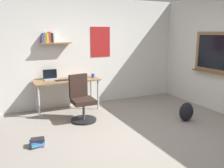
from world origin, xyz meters
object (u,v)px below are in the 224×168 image
desk (67,83)px  backpack (186,112)px  computer_mouse (76,79)px  laptop (51,77)px  keyboard (64,80)px  coffee_mug (93,76)px  book_stack_on_floor (37,143)px  office_chair (82,101)px

desk → backpack: size_ratio=3.77×
computer_mouse → backpack: computer_mouse is taller
desk → computer_mouse: 0.24m
laptop → backpack: size_ratio=0.80×
computer_mouse → keyboard: bearing=180.0°
laptop → computer_mouse: (0.54, -0.21, -0.04)m
keyboard → coffee_mug: (0.71, 0.05, 0.04)m
desk → backpack: 2.69m
laptop → book_stack_on_floor: (-0.59, -1.71, -0.72)m
office_chair → coffee_mug: (0.53, 0.73, 0.37)m
office_chair → computer_mouse: (0.10, 0.68, 0.34)m
desk → office_chair: 0.80m
keyboard → book_stack_on_floor: size_ratio=1.51×
laptop → keyboard: (0.26, -0.21, -0.04)m
desk → laptop: (-0.33, 0.14, 0.13)m
office_chair → book_stack_on_floor: 1.35m
computer_mouse → coffee_mug: coffee_mug is taller
office_chair → computer_mouse: office_chair is taller
desk → backpack: bearing=-40.1°
office_chair → computer_mouse: bearing=81.7°
office_chair → laptop: (-0.44, 0.90, 0.38)m
desk → laptop: size_ratio=4.74×
computer_mouse → backpack: size_ratio=0.27×
keyboard → backpack: (2.10, -1.64, -0.55)m
desk → keyboard: keyboard is taller
computer_mouse → book_stack_on_floor: 2.00m
office_chair → desk: bearing=98.1°
keyboard → computer_mouse: 0.28m
desk → office_chair: (0.11, -0.75, -0.25)m
computer_mouse → book_stack_on_floor: bearing=-126.8°
desk → computer_mouse: computer_mouse is taller
desk → office_chair: size_ratio=1.55×
book_stack_on_floor → office_chair: bearing=38.6°
backpack → computer_mouse: bearing=138.1°
book_stack_on_floor → keyboard: bearing=60.6°
laptop → book_stack_on_floor: bearing=-108.9°
desk → book_stack_on_floor: (-0.92, -1.57, -0.59)m
desk → keyboard: (-0.07, -0.07, 0.09)m
keyboard → backpack: keyboard is taller
laptop → computer_mouse: size_ratio=2.98×
backpack → book_stack_on_floor: backpack is taller
coffee_mug → computer_mouse: bearing=-173.3°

